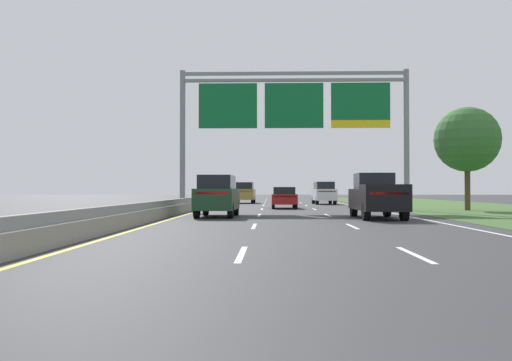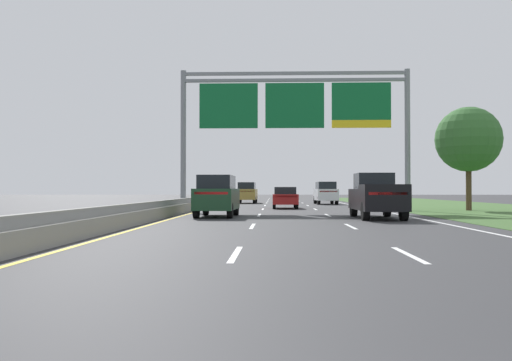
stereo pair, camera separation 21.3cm
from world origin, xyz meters
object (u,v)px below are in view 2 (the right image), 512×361
Objects in this scene: pickup_truck_black at (377,196)px; car_gold_left_lane_suv at (247,192)px; roadside_tree_mid at (468,140)px; car_white_right_lane_suv at (326,193)px; overhead_sign_gantry at (295,111)px; car_red_centre_lane_sedan at (285,197)px; car_darkgreen_left_lane_suv at (217,195)px.

pickup_truck_black reaches higher than car_gold_left_lane_suv.
car_white_right_lane_suv is at bearing 117.04° from roadside_tree_mid.
car_red_centre_lane_sedan is at bearing 96.86° from overhead_sign_gantry.
roadside_tree_mid is at bearing -108.44° from car_red_centre_lane_sedan.
car_red_centre_lane_sedan is at bearing -15.31° from car_darkgreen_left_lane_suv.
car_white_right_lane_suv is 0.70× the size of roadside_tree_mid.
car_white_right_lane_suv is (4.04, 11.58, 0.28)m from car_red_centre_lane_sedan.
car_darkgreen_left_lane_suv is (-7.84, 1.40, 0.02)m from pickup_truck_black.
car_red_centre_lane_sedan is 13.06m from car_darkgreen_left_lane_suv.
car_gold_left_lane_suv is at bearing 128.99° from roadside_tree_mid.
car_darkgreen_left_lane_suv is 1.00× the size of car_gold_left_lane_suv.
overhead_sign_gantry is 10.56m from car_darkgreen_left_lane_suv.
overhead_sign_gantry is at bearing 166.19° from car_white_right_lane_suv.
pickup_truck_black is 14.53m from car_red_centre_lane_sedan.
car_white_right_lane_suv is 17.84m from roadside_tree_mid.
pickup_truck_black is 25.50m from car_white_right_lane_suv.
pickup_truck_black is 0.79× the size of roadside_tree_mid.
car_red_centre_lane_sedan is at bearing -165.77° from car_gold_left_lane_suv.
roadside_tree_mid is (15.56, -19.22, 3.58)m from car_gold_left_lane_suv.
overhead_sign_gantry is 7.33m from car_red_centre_lane_sedan.
roadside_tree_mid reaches higher than car_darkgreen_left_lane_suv.
car_red_centre_lane_sedan is at bearing 161.59° from roadside_tree_mid.
overhead_sign_gantry reaches higher than pickup_truck_black.
car_red_centre_lane_sedan is (-4.14, 13.92, -0.26)m from pickup_truck_black.
car_gold_left_lane_suv is (-4.12, 19.78, -5.45)m from overhead_sign_gantry.
roadside_tree_mid is at bearing -60.28° from car_darkgreen_left_lane_suv.
car_gold_left_lane_suv is at bearing 13.19° from car_red_centre_lane_sedan.
overhead_sign_gantry is 3.42× the size of car_red_centre_lane_sedan.
overhead_sign_gantry reaches higher than car_red_centre_lane_sedan.
car_darkgreen_left_lane_suv is (-4.25, -7.98, -5.45)m from overhead_sign_gantry.
overhead_sign_gantry is 3.18× the size of car_gold_left_lane_suv.
car_darkgreen_left_lane_suv is at bearing 79.92° from pickup_truck_black.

